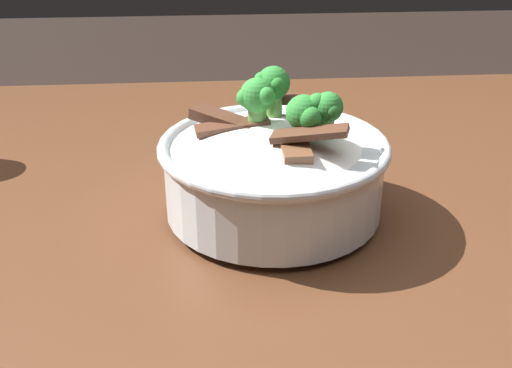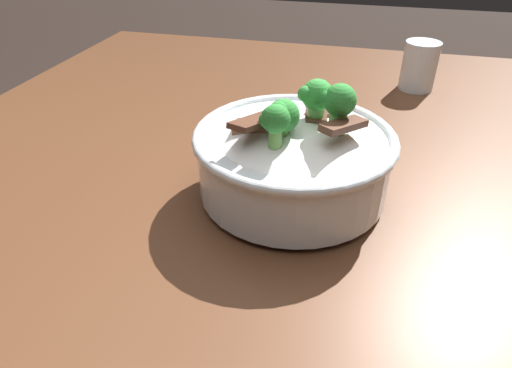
# 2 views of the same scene
# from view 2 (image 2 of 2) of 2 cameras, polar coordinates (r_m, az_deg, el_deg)

# --- Properties ---
(dining_table) EXTENTS (1.36, 1.09, 0.77)m
(dining_table) POSITION_cam_2_polar(r_m,az_deg,el_deg) (0.61, -0.55, -7.39)
(dining_table) COLOR #56331E
(dining_table) RESTS_ON ground
(rice_bowl) EXTENTS (0.24, 0.24, 0.15)m
(rice_bowl) POSITION_cam_2_polar(r_m,az_deg,el_deg) (0.54, 4.88, 3.86)
(rice_bowl) COLOR silver
(rice_bowl) RESTS_ON dining_table
(drinking_glass) EXTENTS (0.07, 0.07, 0.09)m
(drinking_glass) POSITION_cam_2_polar(r_m,az_deg,el_deg) (0.93, 20.08, 13.60)
(drinking_glass) COLOR white
(drinking_glass) RESTS_ON dining_table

